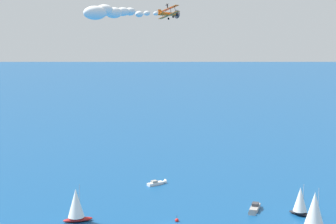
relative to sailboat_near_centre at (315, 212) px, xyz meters
name	(u,v)px	position (x,y,z in m)	size (l,w,h in m)	color
sailboat_near_centre	(315,212)	(0.00, 0.00, 0.00)	(10.08, 5.66, 12.90)	#23478C
sailboat_far_port	(76,205)	(-42.93, -50.16, -0.90)	(5.81, 8.80, 10.93)	#B21E1E
motorboat_far_stbd	(254,209)	(-22.03, -1.41, -5.18)	(7.43, 8.50, 2.62)	#9E9993
motorboat_trailing	(158,183)	(-62.06, -10.98, -5.30)	(2.30, 7.54, 2.16)	white
sailboat_ahead	(300,201)	(-12.07, 7.59, -1.50)	(7.73, 5.18, 9.61)	black
marker_buoy	(177,220)	(-27.38, -26.05, -5.50)	(1.10, 1.10, 2.10)	red
biplane_lead	(169,13)	(-26.50, -29.42, 52.59)	(7.52, 7.04, 3.78)	orange
wingwalker_lead	(167,6)	(-27.04, -29.52, 54.68)	(1.46, 0.39, 1.52)	black
smoke_trail_lead	(109,12)	(-22.19, -49.22, 52.37)	(7.66, 23.33, 4.37)	white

